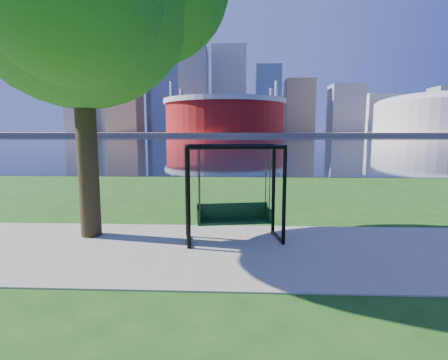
{
  "coord_description": "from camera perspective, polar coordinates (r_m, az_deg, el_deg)",
  "views": [
    {
      "loc": [
        0.22,
        -7.81,
        2.58
      ],
      "look_at": [
        -0.13,
        0.0,
        1.49
      ],
      "focal_mm": 28.0,
      "sensor_mm": 36.0,
      "label": 1
    }
  ],
  "objects": [
    {
      "name": "arena",
      "position": [
        278.02,
        32.01,
        9.44
      ],
      "size": [
        84.0,
        84.0,
        26.56
      ],
      "color": "beige",
      "rests_on": "far_bank"
    },
    {
      "name": "river",
      "position": [
        109.84,
        2.44,
        6.54
      ],
      "size": [
        900.0,
        180.0,
        0.02
      ],
      "primitive_type": "cube",
      "color": "black",
      "rests_on": "ground"
    },
    {
      "name": "stadium",
      "position": [
        243.3,
        0.13,
        10.63
      ],
      "size": [
        83.0,
        83.0,
        32.0
      ],
      "color": "maroon",
      "rests_on": "far_bank"
    },
    {
      "name": "skyline",
      "position": [
        328.92,
        1.79,
        13.69
      ],
      "size": [
        392.0,
        66.0,
        96.5
      ],
      "color": "gray",
      "rests_on": "far_bank"
    },
    {
      "name": "swing",
      "position": [
        8.15,
        1.6,
        -2.51
      ],
      "size": [
        2.37,
        1.35,
        2.29
      ],
      "rotation": [
        0.0,
        0.0,
        0.18
      ],
      "color": "black",
      "rests_on": "ground"
    },
    {
      "name": "far_bank",
      "position": [
        313.81,
        2.52,
        7.59
      ],
      "size": [
        900.0,
        228.0,
        2.0
      ],
      "primitive_type": "cube",
      "color": "#937F60",
      "rests_on": "ground"
    },
    {
      "name": "path",
      "position": [
        7.75,
        0.78,
        -11.42
      ],
      "size": [
        120.0,
        4.0,
        0.03
      ],
      "primitive_type": "cube",
      "color": "#9E937F",
      "rests_on": "ground"
    },
    {
      "name": "ground",
      "position": [
        8.22,
        0.89,
        -10.37
      ],
      "size": [
        900.0,
        900.0,
        0.0
      ],
      "primitive_type": "plane",
      "color": "#1E5114",
      "rests_on": "ground"
    }
  ]
}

